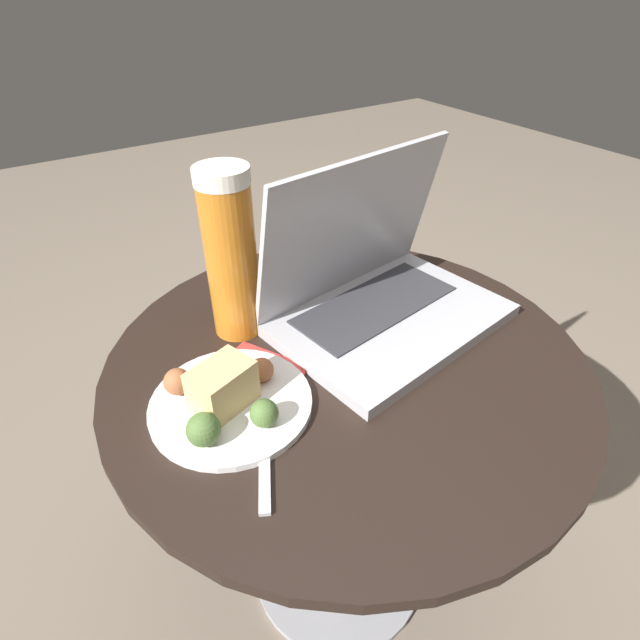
# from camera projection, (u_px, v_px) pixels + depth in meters

# --- Properties ---
(ground_plane) EXTENTS (6.00, 6.00, 0.00)m
(ground_plane) POSITION_uv_depth(u_px,v_px,m) (338.00, 567.00, 1.01)
(ground_plane) COLOR #726656
(table) EXTENTS (0.65, 0.65, 0.56)m
(table) POSITION_uv_depth(u_px,v_px,m) (344.00, 427.00, 0.77)
(table) COLOR #9E9EA3
(table) RESTS_ON ground_plane
(napkin) EXTENTS (0.19, 0.17, 0.00)m
(napkin) POSITION_uv_depth(u_px,v_px,m) (242.00, 389.00, 0.62)
(napkin) COLOR #B7332D
(napkin) RESTS_ON table
(laptop) EXTENTS (0.35, 0.27, 0.24)m
(laptop) POSITION_uv_depth(u_px,v_px,m) (378.00, 289.00, 0.73)
(laptop) COLOR #B2B2B7
(laptop) RESTS_ON table
(beer_glass) EXTENTS (0.07, 0.07, 0.24)m
(beer_glass) POSITION_uv_depth(u_px,v_px,m) (231.00, 255.00, 0.66)
(beer_glass) COLOR #C6701E
(beer_glass) RESTS_ON table
(snack_plate) EXTENTS (0.20, 0.20, 0.06)m
(snack_plate) POSITION_uv_depth(u_px,v_px,m) (227.00, 399.00, 0.59)
(snack_plate) COLOR white
(snack_plate) RESTS_ON table
(fork) EXTENTS (0.11, 0.18, 0.00)m
(fork) POSITION_uv_depth(u_px,v_px,m) (264.00, 428.00, 0.57)
(fork) COLOR silver
(fork) RESTS_ON table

